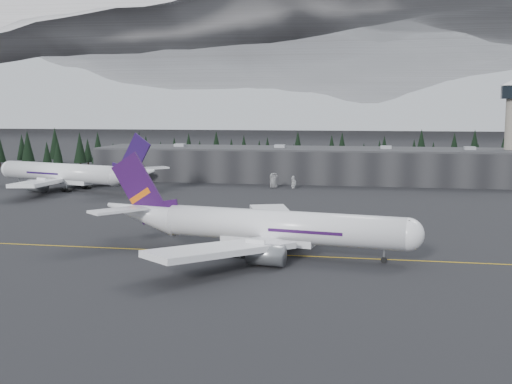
% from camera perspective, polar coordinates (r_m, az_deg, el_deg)
% --- Properties ---
extents(ground, '(1400.00, 1400.00, 0.00)m').
position_cam_1_polar(ground, '(125.03, -1.67, -5.26)').
color(ground, black).
rests_on(ground, ground).
extents(taxiline, '(400.00, 0.40, 0.02)m').
position_cam_1_polar(taxiline, '(123.12, -1.87, -5.46)').
color(taxiline, gold).
rests_on(taxiline, ground).
extents(terminal, '(160.00, 30.00, 12.60)m').
position_cam_1_polar(terminal, '(246.50, 4.44, 2.47)').
color(terminal, black).
rests_on(terminal, ground).
extents(treeline, '(360.00, 20.00, 15.00)m').
position_cam_1_polar(treeline, '(283.12, 5.24, 3.35)').
color(treeline, black).
rests_on(treeline, ground).
extents(mountain_ridge, '(4400.00, 900.00, 420.00)m').
position_cam_1_polar(mountain_ridge, '(1119.87, 9.20, 5.91)').
color(mountain_ridge, white).
rests_on(mountain_ridge, ground).
extents(jet_main, '(63.84, 58.52, 18.86)m').
position_cam_1_polar(jet_main, '(122.33, -0.12, -3.00)').
color(jet_main, white).
rests_on(jet_main, ground).
extents(jet_parked, '(66.00, 59.61, 19.90)m').
position_cam_1_polar(jet_parked, '(225.37, -15.94, 1.57)').
color(jet_parked, white).
rests_on(jet_parked, ground).
extents(gse_vehicle_a, '(4.77, 5.82, 1.47)m').
position_cam_1_polar(gse_vehicle_a, '(223.35, 1.54, 0.55)').
color(gse_vehicle_a, silver).
rests_on(gse_vehicle_a, ground).
extents(gse_vehicle_b, '(4.58, 2.08, 1.52)m').
position_cam_1_polar(gse_vehicle_b, '(221.62, 3.39, 0.49)').
color(gse_vehicle_b, silver).
rests_on(gse_vehicle_b, ground).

